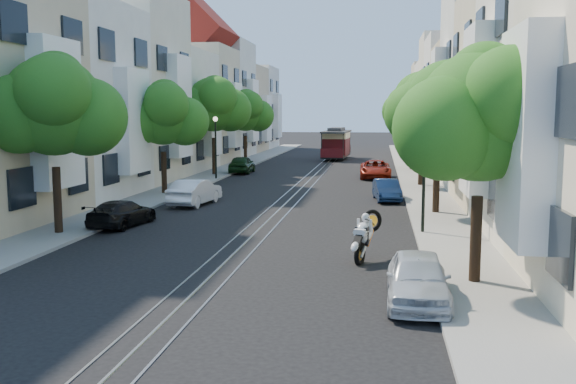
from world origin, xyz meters
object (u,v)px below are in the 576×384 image
at_px(tree_w_d, 246,112).
at_px(lamp_west, 216,138).
at_px(tree_e_c, 423,112).
at_px(parked_car_w_near, 122,213).
at_px(parked_car_w_far, 242,164).
at_px(tree_e_d, 414,108).
at_px(parked_car_e_far, 375,169).
at_px(tree_e_a, 483,119).
at_px(tree_e_b, 440,109).
at_px(sportbike_rider, 364,234).
at_px(cable_car, 336,142).
at_px(lamp_east, 424,159).
at_px(tree_w_a, 55,108).
at_px(tree_w_b, 164,116).
at_px(parked_car_e_mid, 387,190).
at_px(tree_w_c, 214,105).
at_px(parked_car_w_mid, 195,192).
at_px(parked_car_e_near, 418,278).

distance_m(tree_w_d, lamp_west, 14.11).
height_order(tree_e_c, parked_car_w_near, tree_e_c).
height_order(parked_car_w_near, parked_car_w_far, parked_car_w_far).
distance_m(tree_e_d, parked_car_e_far, 8.08).
height_order(tree_e_a, tree_e_d, tree_e_d).
xyz_separation_m(tree_e_b, sportbike_rider, (-3.03, -9.60, -3.88)).
bearing_deg(parked_car_w_far, tree_e_d, -164.67).
xyz_separation_m(tree_e_c, tree_e_d, (0.00, 11.00, 0.27)).
bearing_deg(cable_car, parked_car_w_near, -96.29).
bearing_deg(lamp_east, lamp_west, 124.99).
bearing_deg(sportbike_rider, tree_e_c, 99.31).
xyz_separation_m(tree_e_a, parked_car_e_far, (-2.86, 27.74, -3.77)).
height_order(tree_w_d, sportbike_rider, tree_w_d).
distance_m(tree_w_a, tree_w_b, 12.00).
xyz_separation_m(lamp_east, parked_car_e_mid, (-1.23, 9.26, -2.29)).
relative_size(tree_e_d, lamp_east, 1.65).
height_order(tree_e_b, parked_car_e_far, tree_e_b).
height_order(tree_w_c, lamp_west, tree_w_c).
bearing_deg(lamp_west, tree_w_d, 93.44).
height_order(lamp_east, cable_car, lamp_east).
relative_size(lamp_east, parked_car_w_mid, 1.06).
bearing_deg(tree_w_b, parked_car_w_near, -81.10).
relative_size(tree_w_c, parked_car_w_near, 1.92).
height_order(tree_w_a, parked_car_w_far, tree_w_a).
bearing_deg(parked_car_w_far, parked_car_w_near, 88.44).
relative_size(tree_w_d, cable_car, 0.88).
xyz_separation_m(tree_w_c, parked_car_w_far, (1.54, 2.09, -4.40)).
xyz_separation_m(tree_e_a, parked_car_w_near, (-12.86, 7.17, -3.86)).
distance_m(tree_e_a, parked_car_e_far, 28.15).
bearing_deg(tree_e_d, parked_car_e_mid, -97.07).
bearing_deg(lamp_west, tree_w_c, 105.75).
bearing_deg(sportbike_rider, cable_car, 112.63).
bearing_deg(parked_car_e_mid, tree_e_c, 64.97).
height_order(lamp_west, parked_car_e_near, lamp_west).
height_order(tree_w_b, tree_w_c, tree_w_c).
bearing_deg(sportbike_rider, parked_car_w_mid, 145.62).
bearing_deg(tree_w_a, tree_e_d, 63.59).
height_order(parked_car_e_far, parked_car_w_far, parked_car_w_far).
xyz_separation_m(tree_e_c, tree_w_b, (-14.40, -6.00, -0.20)).
distance_m(tree_w_c, parked_car_w_far, 5.11).
relative_size(tree_w_b, parked_car_e_mid, 1.86).
distance_m(tree_e_d, sportbike_rider, 32.00).
relative_size(tree_e_c, tree_w_a, 0.98).
bearing_deg(parked_car_e_far, tree_w_c, 177.21).
xyz_separation_m(tree_w_a, lamp_west, (0.84, 20.02, -1.89)).
relative_size(tree_e_c, lamp_east, 1.57).
relative_size(tree_e_a, tree_e_b, 0.94).
height_order(tree_e_a, tree_e_c, tree_e_c).
relative_size(tree_e_a, sportbike_rider, 3.57).
height_order(tree_e_c, tree_w_d, same).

